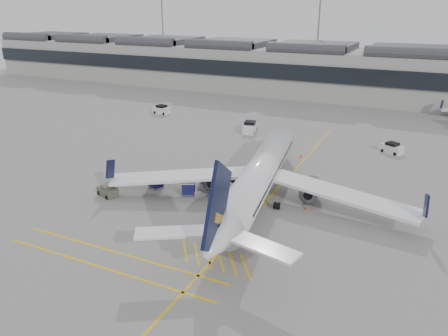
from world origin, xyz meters
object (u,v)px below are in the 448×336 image
at_px(ramp_agent_a, 239,180).
at_px(ramp_agent_b, 224,182).
at_px(airliner_main, 259,176).
at_px(baggage_cart_a, 245,190).
at_px(pushback_tug, 108,191).
at_px(belt_loader, 233,189).

distance_m(ramp_agent_a, ramp_agent_b, 2.08).
xyz_separation_m(ramp_agent_a, ramp_agent_b, (-1.27, -1.65, 0.03)).
bearing_deg(airliner_main, baggage_cart_a, 176.44).
relative_size(airliner_main, baggage_cart_a, 20.77).
bearing_deg(airliner_main, ramp_agent_b, 158.74).
xyz_separation_m(baggage_cart_a, ramp_agent_b, (-3.32, 1.26, -0.05)).
height_order(ramp_agent_a, ramp_agent_b, ramp_agent_b).
relative_size(airliner_main, ramp_agent_a, 22.92).
bearing_deg(baggage_cart_a, ramp_agent_a, 136.64).
bearing_deg(ramp_agent_a, airliner_main, -99.91).
relative_size(ramp_agent_a, ramp_agent_b, 0.97).
relative_size(airliner_main, pushback_tug, 13.59).
relative_size(airliner_main, ramp_agent_b, 22.16).
distance_m(belt_loader, ramp_agent_a, 2.51).
height_order(airliner_main, ramp_agent_b, airliner_main).
xyz_separation_m(airliner_main, ramp_agent_b, (-4.98, 1.12, -2.15)).
distance_m(ramp_agent_b, pushback_tug, 13.90).
bearing_deg(ramp_agent_a, baggage_cart_a, -118.08).
xyz_separation_m(airliner_main, ramp_agent_a, (-3.72, 2.76, -2.18)).
relative_size(belt_loader, ramp_agent_a, 3.00).
distance_m(ramp_agent_a, pushback_tug, 15.88).
height_order(airliner_main, baggage_cart_a, airliner_main).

